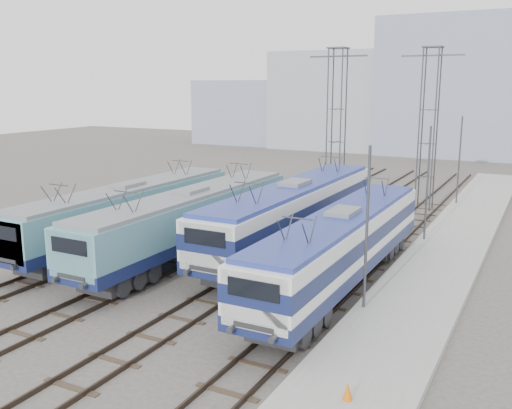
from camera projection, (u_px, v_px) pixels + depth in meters
The scene contains 15 objects.
ground at pixel (166, 294), 25.83m from camera, with size 160.00×160.00×0.00m, color #514C47.
platform at pixel (432, 274), 28.09m from camera, with size 4.00×70.00×0.30m, color #9E9E99.
locomotive_far_left at pixel (127, 210), 33.17m from camera, with size 2.75×17.36×3.27m.
locomotive_center_left at pixel (189, 218), 30.95m from camera, with size 2.81×17.74×3.34m.
locomotive_center_right at pixel (293, 210), 32.13m from camera, with size 2.96×18.76×3.53m.
locomotive_far_right at pixel (341, 243), 26.03m from camera, with size 2.77×17.47×3.28m.
catenary_tower_west at pixel (336, 120), 43.52m from camera, with size 4.50×1.20×12.00m.
catenary_tower_east at pixel (428, 121), 42.30m from camera, with size 4.50×1.20×12.00m.
mast_front at pixel (367, 232), 22.93m from camera, with size 0.12×0.12×7.00m, color #3F4247.
mast_mid at pixel (427, 186), 33.33m from camera, with size 0.12×0.12×7.00m, color #3F4247.
mast_rear at pixel (459, 162), 43.73m from camera, with size 0.12×0.12×7.00m, color #3F4247.
safety_cone at pixel (348, 391), 16.57m from camera, with size 0.30×0.30×0.55m, color orange.
building_west at pixel (339, 101), 84.48m from camera, with size 18.00×12.00×14.00m, color #9EA5AF.
building_center at pixel (468, 87), 75.88m from camera, with size 22.00×14.00×18.00m, color #8B95AD.
building_far_west at pixel (245, 112), 92.16m from camera, with size 14.00×10.00×10.00m, color #8B95AD.
Camera 1 is at (14.97, -19.74, 9.31)m, focal length 40.00 mm.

